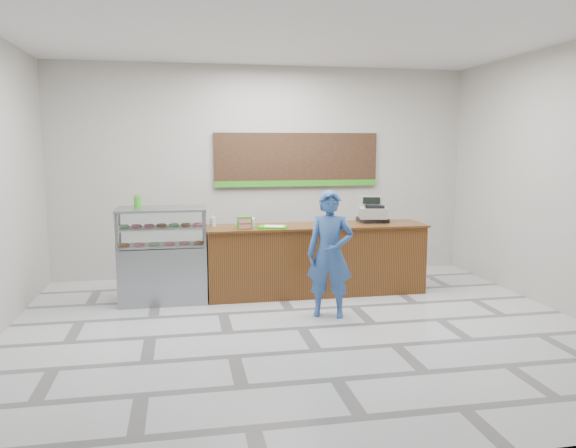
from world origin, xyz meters
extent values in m
plane|color=silver|center=(0.00, 0.00, 0.00)|extent=(7.00, 7.00, 0.00)
plane|color=#B5AFA6|center=(0.00, 3.00, 1.75)|extent=(7.00, 0.00, 7.00)
plane|color=silver|center=(0.00, 0.00, 3.50)|extent=(7.00, 7.00, 0.00)
cube|color=brown|center=(0.55, 1.55, 0.50)|extent=(3.20, 0.70, 1.00)
cube|color=brown|center=(0.55, 1.55, 1.01)|extent=(3.26, 0.76, 0.03)
cube|color=gray|center=(-1.67, 1.55, 0.40)|extent=(1.20, 0.70, 0.80)
cube|color=white|center=(-1.67, 1.55, 1.05)|extent=(1.20, 0.70, 0.50)
cube|color=gray|center=(-1.67, 1.55, 1.31)|extent=(1.22, 0.72, 0.03)
cube|color=silver|center=(-1.67, 1.55, 0.82)|extent=(1.14, 0.64, 0.02)
cube|color=silver|center=(-1.67, 1.55, 1.06)|extent=(1.14, 0.64, 0.02)
torus|color=#B75F29|center=(-2.17, 1.45, 0.85)|extent=(0.15, 0.15, 0.05)
torus|color=pink|center=(-1.97, 1.45, 0.85)|extent=(0.15, 0.15, 0.05)
torus|color=#82D17C|center=(-1.77, 1.45, 0.85)|extent=(0.15, 0.15, 0.05)
torus|color=pink|center=(-1.57, 1.45, 0.85)|extent=(0.15, 0.15, 0.05)
torus|color=pink|center=(-1.37, 1.45, 0.85)|extent=(0.15, 0.15, 0.05)
torus|color=#B75F29|center=(-1.17, 1.45, 0.85)|extent=(0.15, 0.15, 0.05)
torus|color=#82D17C|center=(-2.17, 1.60, 1.09)|extent=(0.15, 0.15, 0.05)
torus|color=pink|center=(-2.00, 1.60, 1.09)|extent=(0.15, 0.15, 0.05)
torus|color=pink|center=(-1.84, 1.60, 1.09)|extent=(0.15, 0.15, 0.05)
torus|color=#B75F29|center=(-1.67, 1.60, 1.09)|extent=(0.15, 0.15, 0.05)
torus|color=#82D17C|center=(-1.50, 1.60, 1.09)|extent=(0.15, 0.15, 0.05)
torus|color=#B75F29|center=(-1.34, 1.60, 1.09)|extent=(0.15, 0.15, 0.05)
torus|color=pink|center=(-1.17, 1.60, 1.09)|extent=(0.15, 0.15, 0.05)
cube|color=black|center=(0.55, 2.96, 1.95)|extent=(2.80, 0.05, 0.90)
cube|color=green|center=(0.55, 2.93, 1.55)|extent=(2.80, 0.02, 0.10)
cube|color=black|center=(1.48, 1.72, 1.06)|extent=(0.40, 0.40, 0.06)
cube|color=gray|center=(1.48, 1.72, 1.17)|extent=(0.49, 0.50, 0.16)
cube|color=black|center=(1.48, 1.64, 1.27)|extent=(0.32, 0.26, 0.04)
cube|color=gray|center=(1.48, 1.84, 1.33)|extent=(0.36, 0.17, 0.16)
cube|color=black|center=(1.48, 1.79, 1.35)|extent=(0.26, 0.07, 0.10)
cube|color=black|center=(1.53, 1.62, 1.05)|extent=(0.14, 0.20, 0.04)
cube|color=#21C400|center=(-0.12, 1.41, 1.04)|extent=(0.46, 0.40, 0.02)
cube|color=white|center=(-0.10, 1.41, 1.05)|extent=(0.33, 0.28, 0.00)
cube|color=white|center=(-0.45, 1.53, 1.09)|extent=(0.16, 0.16, 0.13)
cylinder|color=silver|center=(-0.95, 1.73, 1.10)|extent=(0.09, 0.09, 0.13)
cube|color=green|center=(-0.53, 1.37, 1.12)|extent=(0.20, 0.14, 0.18)
cylinder|color=pink|center=(0.81, 1.54, 1.03)|extent=(0.16, 0.16, 0.00)
cylinder|color=green|center=(-2.00, 1.70, 1.40)|extent=(0.10, 0.10, 0.15)
cylinder|color=green|center=(-2.00, 1.82, 1.41)|extent=(0.10, 0.10, 0.16)
imported|color=#2D5390|center=(0.46, 0.42, 0.82)|extent=(0.69, 0.58, 1.63)
camera|label=1|loc=(-1.40, -6.39, 2.19)|focal=35.00mm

